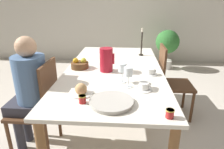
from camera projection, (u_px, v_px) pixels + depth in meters
The scene contains 18 objects.
ground_plane at pixel (114, 126), 2.48m from camera, with size 20.00×20.00×0.00m, color beige.
wall_back at pixel (121, 7), 4.65m from camera, with size 10.00×0.06×2.60m.
dining_table at pixel (114, 76), 2.24m from camera, with size 1.05×2.05×0.75m.
chair_person_side at pixel (40, 106), 1.97m from camera, with size 0.42×0.42×0.94m.
chair_opposite at pixel (170, 80), 2.57m from camera, with size 0.42×0.42×0.94m.
person_seated at pixel (29, 86), 1.92m from camera, with size 0.39×0.41×1.18m.
red_pitcher at pixel (106, 60), 2.10m from camera, with size 0.16×0.14×0.25m.
wine_glass_water at pixel (122, 68), 1.81m from camera, with size 0.08×0.08×0.18m.
wine_glass_juice at pixel (128, 73), 1.71m from camera, with size 0.08×0.08×0.18m.
teacup_near_person at pixel (144, 87), 1.69m from camera, with size 0.15×0.15×0.07m.
teacup_across at pixel (150, 72), 2.03m from camera, with size 0.15×0.15×0.07m.
serving_tray at pixel (111, 102), 1.47m from camera, with size 0.33×0.33×0.03m.
bread_plate at pixel (81, 90), 1.62m from camera, with size 0.19×0.19×0.10m.
jam_jar_amber at pixel (170, 113), 1.29m from camera, with size 0.06×0.06×0.06m.
jam_jar_red at pixel (82, 99), 1.48m from camera, with size 0.06×0.06×0.06m.
fruit_bowl at pixel (80, 64), 2.22m from camera, with size 0.19×0.19×0.12m.
candlestick_tall at pixel (142, 45), 2.68m from camera, with size 0.06×0.06×0.37m.
potted_plant at pixel (167, 44), 4.35m from camera, with size 0.51×0.51×0.86m.
Camera 1 is at (0.12, -2.08, 1.48)m, focal length 32.00 mm.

